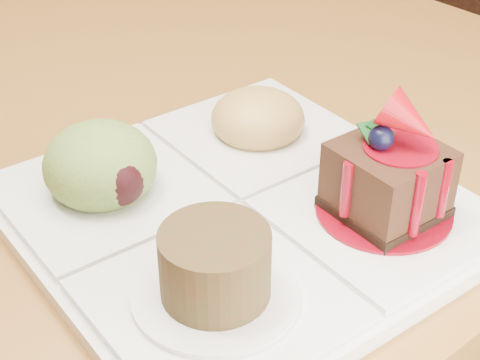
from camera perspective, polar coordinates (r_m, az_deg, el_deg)
chair_right at (r=1.48m, az=12.49°, el=10.52°), size 0.42×0.42×0.88m
sampler_plate at (r=0.51m, az=-0.50°, el=-1.01°), size 0.30×0.30×0.11m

